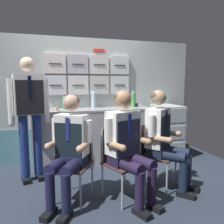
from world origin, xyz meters
TOP-DOWN VIEW (x-y plane):
  - ground at (0.00, 0.00)m, footprint 4.80×4.80m
  - galley_bulkhead at (0.01, 1.37)m, footprint 4.20×0.14m
  - galley_counter at (0.14, 1.09)m, footprint 2.03×0.53m
  - service_trolley at (1.52, 1.00)m, footprint 0.40×0.65m
  - folding_chair_left at (-0.32, -0.02)m, footprint 0.55×0.55m
  - crew_member_left at (-0.41, -0.15)m, footprint 0.60×0.67m
  - folding_chair_right at (0.18, -0.14)m, footprint 0.52×0.52m
  - crew_member_right at (0.24, -0.28)m, footprint 0.57×0.70m
  - folding_chair_by_counter at (0.69, 0.00)m, footprint 0.56×0.56m
  - crew_member_by_counter at (0.80, -0.12)m, footprint 0.66×0.69m
  - crew_member_standing at (-0.85, 0.63)m, footprint 0.53×0.33m
  - sparkling_bottle_green at (-0.66, 1.08)m, footprint 0.08×0.08m
  - water_bottle_clear at (-0.33, 1.20)m, footprint 0.07×0.07m
  - water_bottle_tall at (0.18, 1.25)m, footprint 0.07×0.07m
  - water_bottle_short at (0.91, 1.19)m, footprint 0.08×0.08m
  - paper_cup_blue at (-0.48, 0.98)m, footprint 0.06×0.06m
  - coffee_cup_white at (1.01, 1.27)m, footprint 0.06×0.06m
  - snack_banana at (0.70, 1.00)m, footprint 0.17×0.10m

SIDE VIEW (x-z plane):
  - ground at x=0.00m, z-range -0.04..0.00m
  - galley_counter at x=0.14m, z-range 0.00..0.93m
  - folding_chair_left at x=-0.32m, z-range 0.09..0.92m
  - folding_chair_right at x=0.18m, z-range 0.09..0.92m
  - folding_chair_by_counter at x=0.69m, z-range 0.09..0.92m
  - service_trolley at x=1.52m, z-range 0.03..0.99m
  - crew_member_left at x=-0.41m, z-range 0.06..1.30m
  - crew_member_by_counter at x=0.80m, z-range 0.07..1.35m
  - crew_member_right at x=0.24m, z-range 0.07..1.35m
  - snack_banana at x=0.70m, z-range 0.93..0.97m
  - paper_cup_blue at x=-0.48m, z-range 0.93..0.99m
  - coffee_cup_white at x=1.01m, z-range 0.93..1.00m
  - crew_member_standing at x=-0.85m, z-range 0.17..1.88m
  - water_bottle_clear at x=-0.33m, z-range 0.93..1.17m
  - sparkling_bottle_green at x=-0.66m, z-range 0.93..1.21m
  - water_bottle_short at x=0.91m, z-range 0.93..1.22m
  - galley_bulkhead at x=0.01m, z-range 0.00..2.15m
  - water_bottle_tall at x=0.18m, z-range 0.93..1.24m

